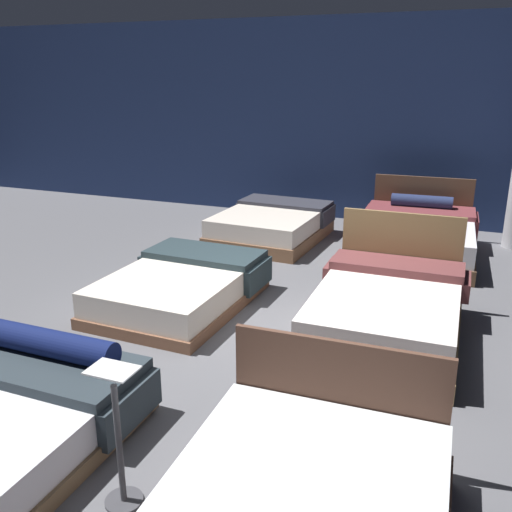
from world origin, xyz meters
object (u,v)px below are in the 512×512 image
(bed_2, at_px, (182,287))
(bed_4, at_px, (272,225))
(price_sign, at_px, (120,454))
(bed_3, at_px, (386,312))
(bed_5, at_px, (416,237))

(bed_2, bearing_deg, bed_4, 90.36)
(bed_2, distance_m, bed_4, 2.86)
(bed_2, height_order, price_sign, price_sign)
(bed_2, xyz_separation_m, bed_3, (2.34, -0.00, 0.06))
(bed_4, height_order, price_sign, price_sign)
(price_sign, bearing_deg, bed_2, 112.09)
(bed_2, distance_m, bed_3, 2.34)
(bed_2, xyz_separation_m, bed_4, (0.07, 2.86, 0.03))
(bed_3, relative_size, bed_5, 0.92)
(price_sign, bearing_deg, bed_5, 79.08)
(bed_2, relative_size, price_sign, 2.19)
(bed_2, relative_size, bed_5, 0.94)
(bed_4, relative_size, price_sign, 2.16)
(bed_3, relative_size, bed_4, 1.00)
(bed_5, bearing_deg, bed_4, 178.89)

